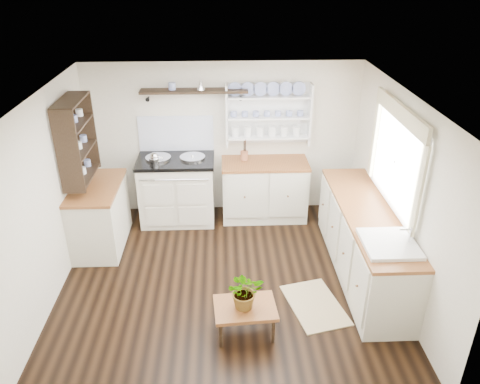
# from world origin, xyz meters

# --- Properties ---
(floor) EXTENTS (4.00, 3.80, 0.01)m
(floor) POSITION_xyz_m (0.00, 0.00, 0.00)
(floor) COLOR black
(floor) RESTS_ON ground
(wall_back) EXTENTS (4.00, 0.02, 2.30)m
(wall_back) POSITION_xyz_m (0.00, 1.90, 1.15)
(wall_back) COLOR beige
(wall_back) RESTS_ON ground
(wall_right) EXTENTS (0.02, 3.80, 2.30)m
(wall_right) POSITION_xyz_m (2.00, 0.00, 1.15)
(wall_right) COLOR beige
(wall_right) RESTS_ON ground
(wall_left) EXTENTS (0.02, 3.80, 2.30)m
(wall_left) POSITION_xyz_m (-2.00, 0.00, 1.15)
(wall_left) COLOR beige
(wall_left) RESTS_ON ground
(ceiling) EXTENTS (4.00, 3.80, 0.01)m
(ceiling) POSITION_xyz_m (0.00, 0.00, 2.30)
(ceiling) COLOR white
(ceiling) RESTS_ON wall_back
(window) EXTENTS (0.08, 1.55, 1.22)m
(window) POSITION_xyz_m (1.95, 0.15, 1.56)
(window) COLOR white
(window) RESTS_ON wall_right
(aga_cooker) EXTENTS (1.11, 0.77, 1.02)m
(aga_cooker) POSITION_xyz_m (-0.70, 1.57, 0.50)
(aga_cooker) COLOR beige
(aga_cooker) RESTS_ON floor
(back_cabinets) EXTENTS (1.27, 0.63, 0.90)m
(back_cabinets) POSITION_xyz_m (0.60, 1.60, 0.46)
(back_cabinets) COLOR beige
(back_cabinets) RESTS_ON floor
(right_cabinets) EXTENTS (0.62, 2.43, 0.90)m
(right_cabinets) POSITION_xyz_m (1.70, 0.10, 0.46)
(right_cabinets) COLOR beige
(right_cabinets) RESTS_ON floor
(belfast_sink) EXTENTS (0.55, 0.60, 0.45)m
(belfast_sink) POSITION_xyz_m (1.70, -0.65, 0.80)
(belfast_sink) COLOR white
(belfast_sink) RESTS_ON right_cabinets
(left_cabinets) EXTENTS (0.62, 1.13, 0.90)m
(left_cabinets) POSITION_xyz_m (-1.70, 0.90, 0.46)
(left_cabinets) COLOR beige
(left_cabinets) RESTS_ON floor
(plate_rack) EXTENTS (1.20, 0.22, 0.90)m
(plate_rack) POSITION_xyz_m (0.65, 1.86, 1.56)
(plate_rack) COLOR white
(plate_rack) RESTS_ON wall_back
(high_shelf) EXTENTS (1.50, 0.29, 0.16)m
(high_shelf) POSITION_xyz_m (-0.40, 1.78, 1.91)
(high_shelf) COLOR black
(high_shelf) RESTS_ON wall_back
(left_shelving) EXTENTS (0.28, 0.80, 1.05)m
(left_shelving) POSITION_xyz_m (-1.84, 0.90, 1.55)
(left_shelving) COLOR black
(left_shelving) RESTS_ON wall_left
(kettle) EXTENTS (0.16, 0.16, 0.20)m
(kettle) POSITION_xyz_m (-0.98, 1.45, 1.03)
(kettle) COLOR silver
(kettle) RESTS_ON aga_cooker
(utensil_crock) EXTENTS (0.11, 0.11, 0.13)m
(utensil_crock) POSITION_xyz_m (0.30, 1.68, 0.98)
(utensil_crock) COLOR #A45F3C
(utensil_crock) RESTS_ON back_cabinets
(center_table) EXTENTS (0.67, 0.50, 0.35)m
(center_table) POSITION_xyz_m (0.18, -0.90, 0.30)
(center_table) COLOR brown
(center_table) RESTS_ON floor
(potted_plant) EXTENTS (0.41, 0.37, 0.41)m
(potted_plant) POSITION_xyz_m (0.18, -0.90, 0.55)
(potted_plant) COLOR #3F7233
(potted_plant) RESTS_ON center_table
(floor_rug) EXTENTS (0.73, 0.96, 0.02)m
(floor_rug) POSITION_xyz_m (1.01, -0.51, 0.01)
(floor_rug) COLOR #917F54
(floor_rug) RESTS_ON floor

